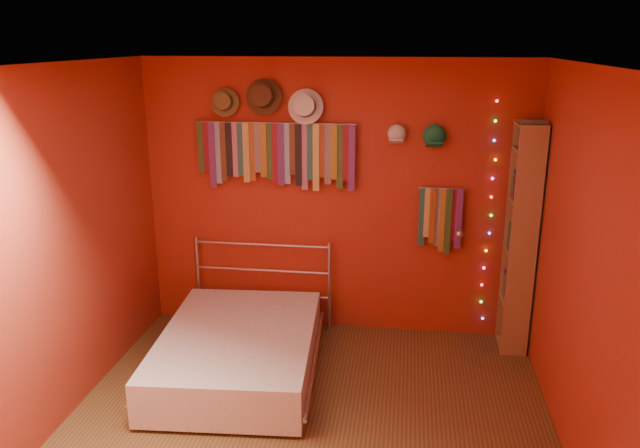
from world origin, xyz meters
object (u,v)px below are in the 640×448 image
at_px(bookshelf, 526,239).
at_px(bed, 238,351).
at_px(tie_rack, 276,152).
at_px(reading_lamp, 459,233).

xyz_separation_m(bookshelf, bed, (-2.33, -0.79, -0.81)).
distance_m(tie_rack, bed, 1.76).
bearing_deg(tie_rack, bed, -98.76).
bearing_deg(bed, tie_rack, 77.27).
relative_size(tie_rack, bookshelf, 0.72).
height_order(tie_rack, bookshelf, bookshelf).
xyz_separation_m(tie_rack, bed, (-0.15, -0.94, -1.48)).
bearing_deg(reading_lamp, tie_rack, 174.79).
bearing_deg(tie_rack, bookshelf, -4.05).
relative_size(reading_lamp, bookshelf, 0.14).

